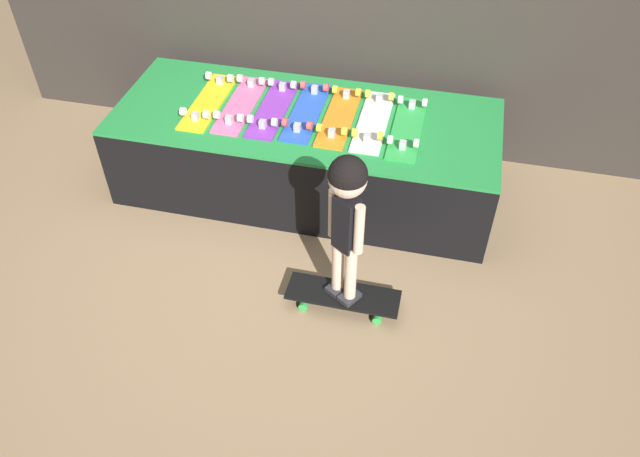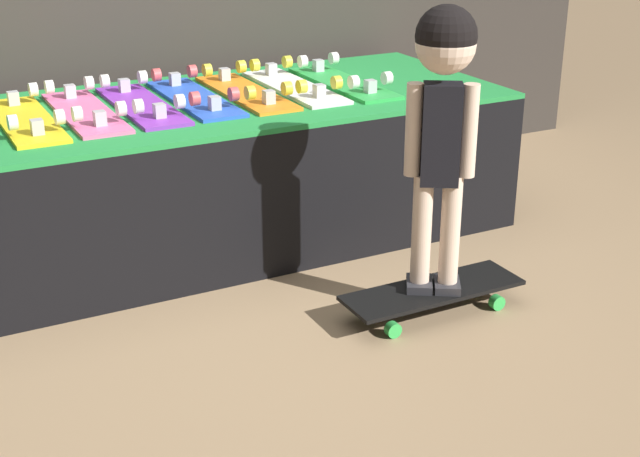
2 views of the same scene
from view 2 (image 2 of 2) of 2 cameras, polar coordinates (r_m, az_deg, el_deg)
ground_plane at (r=3.15m, az=-3.05°, el=-4.84°), size 16.00×16.00×0.00m
display_rack at (r=3.63m, az=-7.67°, el=3.62°), size 2.46×0.97×0.58m
skateboard_yellow_on_rack at (r=3.39m, az=-18.35°, el=6.75°), size 0.18×0.68×0.09m
skateboard_pink_on_rack at (r=3.44m, az=-14.83°, el=7.36°), size 0.18×0.68×0.09m
skateboard_purple_on_rack at (r=3.49m, az=-11.36°, el=7.89°), size 0.18×0.68×0.09m
skateboard_blue_on_rack at (r=3.57m, az=-8.07°, el=8.41°), size 0.18×0.68×0.09m
skateboard_orange_on_rack at (r=3.64m, az=-4.78°, el=8.81°), size 0.18×0.68×0.09m
skateboard_white_on_rack at (r=3.72m, az=-1.67°, el=9.19°), size 0.18×0.68×0.09m
skateboard_green_on_rack at (r=3.80m, az=1.48°, el=9.45°), size 0.18×0.68×0.09m
skateboard_on_floor at (r=3.09m, az=7.22°, el=-4.11°), size 0.64×0.20×0.09m
child at (r=2.85m, az=7.88°, el=8.34°), size 0.22×0.20×0.95m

